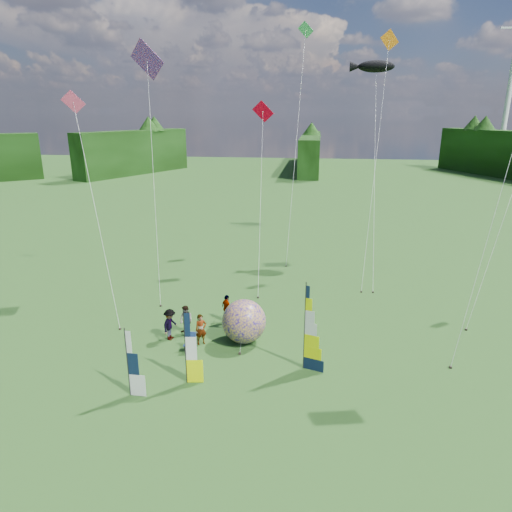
# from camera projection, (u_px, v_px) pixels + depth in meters

# --- Properties ---
(ground) EXTENTS (220.00, 220.00, 0.00)m
(ground) POSITION_uv_depth(u_px,v_px,m) (266.00, 404.00, 19.89)
(ground) COLOR #376228
(ground) RESTS_ON ground
(treeline_ring) EXTENTS (210.00, 210.00, 8.00)m
(treeline_ring) POSITION_uv_depth(u_px,v_px,m) (267.00, 321.00, 18.68)
(treeline_ring) COLOR #205018
(treeline_ring) RESTS_ON ground
(turbine_right) EXTENTS (8.00, 1.20, 30.00)m
(turbine_right) POSITION_uv_depth(u_px,v_px,m) (508.00, 99.00, 105.93)
(turbine_right) COLOR silver
(turbine_right) RESTS_ON ground
(feather_banner_main) EXTENTS (1.17, 0.46, 4.41)m
(feather_banner_main) POSITION_uv_depth(u_px,v_px,m) (305.00, 328.00, 22.05)
(feather_banner_main) COLOR #0D1A36
(feather_banner_main) RESTS_ON ground
(side_banner_left) EXTENTS (1.00, 0.23, 3.58)m
(side_banner_left) POSITION_uv_depth(u_px,v_px,m) (185.00, 349.00, 20.96)
(side_banner_left) COLOR #F3FF00
(side_banner_left) RESTS_ON ground
(side_banner_far) EXTENTS (0.95, 0.12, 3.21)m
(side_banner_far) POSITION_uv_depth(u_px,v_px,m) (128.00, 364.00, 20.06)
(side_banner_far) COLOR white
(side_banner_far) RESTS_ON ground
(bol_inflatable) EXTENTS (2.95, 2.95, 2.43)m
(bol_inflatable) POSITION_uv_depth(u_px,v_px,m) (244.00, 321.00, 24.99)
(bol_inflatable) COLOR #0E007F
(bol_inflatable) RESTS_ON ground
(spectator_a) EXTENTS (0.76, 0.69, 1.74)m
(spectator_a) POSITION_uv_depth(u_px,v_px,m) (201.00, 329.00, 24.81)
(spectator_a) COLOR #66594C
(spectator_a) RESTS_ON ground
(spectator_b) EXTENTS (0.93, 0.75, 1.72)m
(spectator_b) POSITION_uv_depth(u_px,v_px,m) (186.00, 320.00, 25.92)
(spectator_b) COLOR #66594C
(spectator_b) RESTS_ON ground
(spectator_c) EXTENTS (0.68, 1.23, 1.80)m
(spectator_c) POSITION_uv_depth(u_px,v_px,m) (170.00, 324.00, 25.32)
(spectator_c) COLOR #66594C
(spectator_c) RESTS_ON ground
(spectator_d) EXTENTS (0.98, 1.03, 1.72)m
(spectator_d) POSITION_uv_depth(u_px,v_px,m) (227.00, 308.00, 27.48)
(spectator_d) COLOR #66594C
(spectator_d) RESTS_ON ground
(camp_chair) EXTENTS (0.62, 0.62, 1.04)m
(camp_chair) POSITION_uv_depth(u_px,v_px,m) (190.00, 343.00, 24.10)
(camp_chair) COLOR navy
(camp_chair) RESTS_ON ground
(kite_whale) EXTENTS (8.78, 14.77, 17.42)m
(kite_whale) POSITION_uv_depth(u_px,v_px,m) (376.00, 159.00, 34.75)
(kite_whale) COLOR black
(kite_whale) RESTS_ON ground
(kite_rainbow_delta) EXTENTS (8.92, 11.51, 17.76)m
(kite_rainbow_delta) POSITION_uv_depth(u_px,v_px,m) (153.00, 164.00, 29.99)
(kite_rainbow_delta) COLOR #FE3A48
(kite_rainbow_delta) RESTS_ON ground
(kite_parafoil) EXTENTS (8.72, 9.58, 21.12)m
(kite_parafoil) POSITION_uv_depth(u_px,v_px,m) (511.00, 148.00, 21.66)
(kite_parafoil) COLOR #A33B22
(kite_parafoil) RESTS_ON ground
(small_kite_red) EXTENTS (3.79, 11.60, 13.60)m
(small_kite_red) POSITION_uv_depth(u_px,v_px,m) (261.00, 189.00, 33.31)
(small_kite_red) COLOR red
(small_kite_red) RESTS_ON ground
(small_kite_orange) EXTENTS (7.31, 12.31, 18.74)m
(small_kite_orange) POSITION_uv_depth(u_px,v_px,m) (377.00, 152.00, 33.52)
(small_kite_orange) COLOR orange
(small_kite_orange) RESTS_ON ground
(small_kite_yellow) EXTENTS (8.13, 9.31, 11.46)m
(small_kite_yellow) POSITION_uv_depth(u_px,v_px,m) (500.00, 224.00, 27.38)
(small_kite_yellow) COLOR #EBFF3A
(small_kite_yellow) RESTS_ON ground
(small_kite_pink) EXTENTS (9.94, 10.70, 13.99)m
(small_kite_pink) POSITION_uv_depth(u_px,v_px,m) (95.00, 201.00, 27.77)
(small_kite_pink) COLOR #DB3F66
(small_kite_pink) RESTS_ON ground
(small_kite_green) EXTENTS (4.43, 12.82, 20.45)m
(small_kite_green) POSITION_uv_depth(u_px,v_px,m) (297.00, 135.00, 39.21)
(small_kite_green) COLOR #45C866
(small_kite_green) RESTS_ON ground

